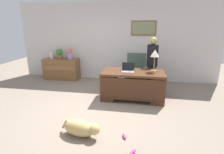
% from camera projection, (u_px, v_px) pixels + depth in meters
% --- Properties ---
extents(ground_plane, '(12.00, 12.00, 0.00)m').
position_uv_depth(ground_plane, '(100.00, 110.00, 4.26)').
color(ground_plane, gray).
extents(back_wall, '(7.00, 0.16, 2.70)m').
position_uv_depth(back_wall, '(116.00, 42.00, 6.32)').
color(back_wall, silver).
rests_on(back_wall, ground_plane).
extents(desk, '(1.63, 0.84, 0.76)m').
position_uv_depth(desk, '(133.00, 84.00, 4.81)').
color(desk, '#4C2B19').
rests_on(desk, ground_plane).
extents(credenza, '(1.25, 0.50, 0.75)m').
position_uv_depth(credenza, '(62.00, 69.00, 6.59)').
color(credenza, brown).
rests_on(credenza, ground_plane).
extents(armchair, '(0.60, 0.59, 1.07)m').
position_uv_depth(armchair, '(136.00, 72.00, 5.74)').
color(armchair, '#475B4C').
rests_on(armchair, ground_plane).
extents(person_standing, '(0.32, 0.32, 1.61)m').
position_uv_depth(person_standing, '(152.00, 64.00, 5.29)').
color(person_standing, '#262323').
rests_on(person_standing, ground_plane).
extents(dog_lying, '(0.78, 0.41, 0.30)m').
position_uv_depth(dog_lying, '(81.00, 128.00, 3.27)').
color(dog_lying, tan).
rests_on(dog_lying, ground_plane).
extents(laptop, '(0.32, 0.22, 0.22)m').
position_uv_depth(laptop, '(128.00, 69.00, 4.73)').
color(laptop, '#B2B5BA').
rests_on(laptop, desk).
extents(desk_lamp, '(0.22, 0.22, 0.57)m').
position_uv_depth(desk_lamp, '(155.00, 55.00, 4.62)').
color(desk_lamp, '#9E8447').
rests_on(desk_lamp, desk).
extents(vase_with_flowers, '(0.17, 0.17, 0.37)m').
position_uv_depth(vase_with_flowers, '(70.00, 53.00, 6.36)').
color(vase_with_flowers, '#B987D7').
rests_on(vase_with_flowers, credenza).
extents(vase_empty, '(0.13, 0.13, 0.22)m').
position_uv_depth(vase_empty, '(51.00, 55.00, 6.50)').
color(vase_empty, silver).
rests_on(vase_empty, credenza).
extents(potted_plant, '(0.24, 0.24, 0.36)m').
position_uv_depth(potted_plant, '(59.00, 53.00, 6.43)').
color(potted_plant, brown).
rests_on(potted_plant, credenza).
extents(dog_toy_bone, '(0.10, 0.17, 0.05)m').
position_uv_depth(dog_toy_bone, '(124.00, 136.00, 3.25)').
color(dog_toy_bone, '#D8338C').
rests_on(dog_toy_bone, ground_plane).
extents(dog_toy_plush, '(0.14, 0.20, 0.05)m').
position_uv_depth(dog_toy_plush, '(132.00, 153.00, 2.84)').
color(dog_toy_plush, '#D8338C').
rests_on(dog_toy_plush, ground_plane).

